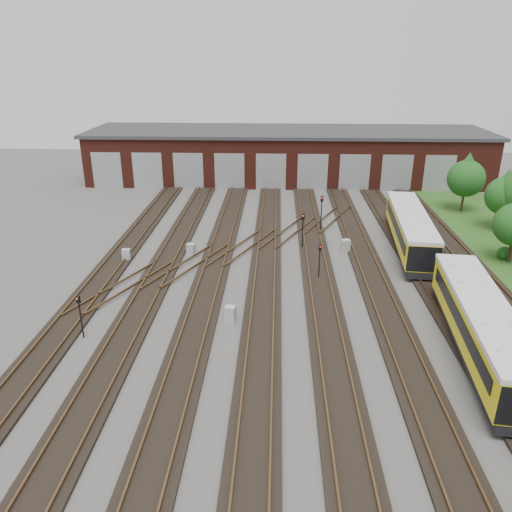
{
  "coord_description": "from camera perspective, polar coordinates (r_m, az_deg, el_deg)",
  "views": [
    {
      "loc": [
        -1.17,
        -25.43,
        15.59
      ],
      "look_at": [
        -2.64,
        7.7,
        2.0
      ],
      "focal_mm": 35.0,
      "sensor_mm": 36.0,
      "label": 1
    }
  ],
  "objects": [
    {
      "name": "bush_1",
      "position": [
        45.15,
        26.58,
        0.44
      ],
      "size": [
        1.19,
        1.19,
        1.19
      ],
      "primitive_type": "sphere",
      "color": "#144615",
      "rests_on": "ground"
    },
    {
      "name": "maintenance_shed",
      "position": [
        66.57,
        3.56,
        11.52
      ],
      "size": [
        51.0,
        12.5,
        6.35
      ],
      "color": "#521D14",
      "rests_on": "ground"
    },
    {
      "name": "ground",
      "position": [
        29.85,
        4.46,
        -9.28
      ],
      "size": [
        120.0,
        120.0,
        0.0
      ],
      "primitive_type": "plane",
      "color": "#4C4A46",
      "rests_on": "ground"
    },
    {
      "name": "tree_0",
      "position": [
        56.05,
        22.96,
        8.61
      ],
      "size": [
        3.76,
        3.76,
        6.24
      ],
      "color": "#322416",
      "rests_on": "ground"
    },
    {
      "name": "relay_cabinet_3",
      "position": [
        42.32,
        10.17,
        1.13
      ],
      "size": [
        0.85,
        0.79,
        1.13
      ],
      "primitive_type": "cube",
      "rotation": [
        0.0,
        0.0,
        0.4
      ],
      "color": "#ACB0B1",
      "rests_on": "ground"
    },
    {
      "name": "relay_cabinet_1",
      "position": [
        41.3,
        -7.43,
        0.7
      ],
      "size": [
        0.76,
        0.69,
        1.05
      ],
      "primitive_type": "cube",
      "rotation": [
        0.0,
        0.0,
        -0.31
      ],
      "color": "#ACB0B1",
      "rests_on": "ground"
    },
    {
      "name": "signal_mast_3",
      "position": [
        36.58,
        7.28,
        -0.14
      ],
      "size": [
        0.22,
        0.21,
        2.73
      ],
      "rotation": [
        0.0,
        0.0,
        0.0
      ],
      "color": "black",
      "rests_on": "ground"
    },
    {
      "name": "metro_train",
      "position": [
        29.94,
        24.31,
        -7.3
      ],
      "size": [
        3.81,
        46.08,
        2.87
      ],
      "rotation": [
        0.0,
        0.0,
        -0.1
      ],
      "color": "black",
      "rests_on": "ground"
    },
    {
      "name": "bush_2",
      "position": [
        52.81,
        27.24,
        3.34
      ],
      "size": [
        1.32,
        1.32,
        1.32
      ],
      "primitive_type": "sphere",
      "color": "#144615",
      "rests_on": "ground"
    },
    {
      "name": "relay_cabinet_0",
      "position": [
        41.28,
        -14.61,
        0.1
      ],
      "size": [
        0.66,
        0.57,
        1.01
      ],
      "primitive_type": "cube",
      "rotation": [
        0.0,
        0.0,
        0.11
      ],
      "color": "#ACB0B1",
      "rests_on": "ground"
    },
    {
      "name": "signal_mast_2",
      "position": [
        46.67,
        7.5,
        5.35
      ],
      "size": [
        0.28,
        0.27,
        3.37
      ],
      "rotation": [
        0.0,
        0.0,
        -0.26
      ],
      "color": "black",
      "rests_on": "ground"
    },
    {
      "name": "signal_mast_1",
      "position": [
        42.13,
        5.37,
        3.41
      ],
      "size": [
        0.28,
        0.26,
        3.14
      ],
      "rotation": [
        0.0,
        0.0,
        -0.06
      ],
      "color": "black",
      "rests_on": "ground"
    },
    {
      "name": "signal_mast_0",
      "position": [
        30.59,
        -19.49,
        -5.98
      ],
      "size": [
        0.25,
        0.24,
        2.75
      ],
      "rotation": [
        0.0,
        0.0,
        -0.33
      ],
      "color": "black",
      "rests_on": "ground"
    },
    {
      "name": "tree_1",
      "position": [
        51.4,
        26.66,
        6.63
      ],
      "size": [
        3.55,
        3.55,
        5.88
      ],
      "color": "#322416",
      "rests_on": "ground"
    },
    {
      "name": "relay_cabinet_4",
      "position": [
        48.91,
        16.5,
        3.32
      ],
      "size": [
        0.65,
        0.59,
        0.91
      ],
      "primitive_type": "cube",
      "rotation": [
        0.0,
        0.0,
        -0.28
      ],
      "color": "#ACB0B1",
      "rests_on": "ground"
    },
    {
      "name": "track_network",
      "position": [
        30.29,
        4.12,
        -8.52
      ],
      "size": [
        30.4,
        70.0,
        0.33
      ],
      "color": "black",
      "rests_on": "ground"
    },
    {
      "name": "relay_cabinet_2",
      "position": [
        31.15,
        -2.93,
        -6.66
      ],
      "size": [
        0.74,
        0.66,
        1.06
      ],
      "primitive_type": "cube",
      "rotation": [
        0.0,
        0.0,
        -0.23
      ],
      "color": "#ACB0B1",
      "rests_on": "ground"
    }
  ]
}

